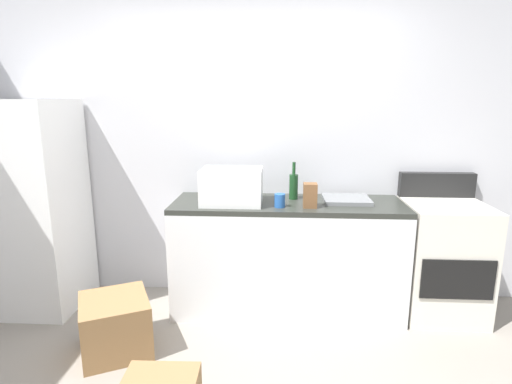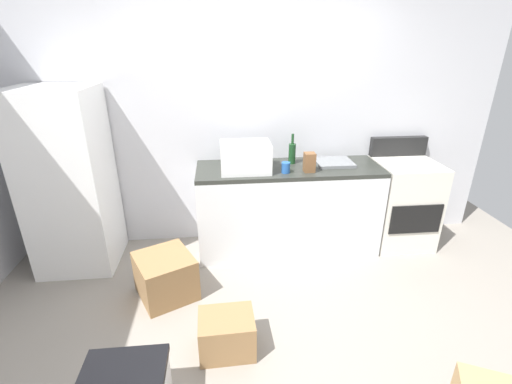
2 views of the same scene
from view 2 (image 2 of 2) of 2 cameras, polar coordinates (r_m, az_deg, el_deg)
name	(u,v)px [view 2 (image 2 of 2)]	position (r m, az deg, el deg)	size (l,w,h in m)	color
ground_plane	(275,332)	(2.91, 3.11, -21.47)	(6.00, 6.00, 0.00)	gray
wall_back	(255,119)	(3.68, -0.15, 11.55)	(5.00, 0.10, 2.60)	silver
kitchen_counter	(288,209)	(3.67, 5.08, -2.64)	(1.80, 0.60, 0.90)	silver
refrigerator	(69,182)	(3.68, -27.68, 1.43)	(0.68, 0.66, 1.69)	white
stove_oven	(402,202)	(4.06, 22.23, -1.48)	(0.60, 0.61, 1.10)	silver
microwave	(245,157)	(3.34, -1.69, 5.60)	(0.46, 0.34, 0.27)	white
sink_basin	(334,162)	(3.65, 12.32, 4.66)	(0.36, 0.32, 0.03)	slate
wine_bottle	(292,153)	(3.57, 5.79, 6.26)	(0.07, 0.07, 0.30)	#193F1E
coffee_mug	(286,168)	(3.32, 4.78, 3.92)	(0.08, 0.08, 0.10)	#2659A5
knife_block	(309,162)	(3.37, 8.53, 4.72)	(0.10, 0.10, 0.18)	brown
cardboard_box_large	(166,276)	(3.21, -14.25, -12.87)	(0.44, 0.46, 0.38)	olive
cardboard_box_medium	(227,334)	(2.69, -4.70, -21.63)	(0.38, 0.30, 0.29)	olive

